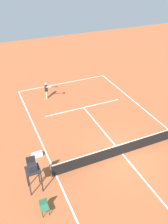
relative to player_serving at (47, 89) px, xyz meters
The scene contains 8 objects.
ground_plane 10.07m from the player_serving, 104.61° to the left, with size 60.00×60.00×0.00m, color #AD5933.
court_lines 10.07m from the player_serving, 104.61° to the left, with size 9.81×24.50×0.01m.
tennis_net 10.04m from the player_serving, 104.61° to the left, with size 10.41×0.10×1.07m.
player_serving is the anchor object (origin of this frame).
tennis_ball 3.19m from the player_serving, 104.55° to the left, with size 0.07×0.07×0.07m, color #CCE033.
umpire_chair 10.85m from the player_serving, 69.66° to the left, with size 0.80×0.80×2.41m.
courtside_chair_near 12.50m from the player_serving, 72.74° to the left, with size 0.44×0.46×0.95m.
equipment_bag 8.13m from the player_serving, 68.30° to the left, with size 0.76×0.32×0.30m, color white.
Camera 1 is at (7.51, 10.33, 11.63)m, focal length 38.55 mm.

